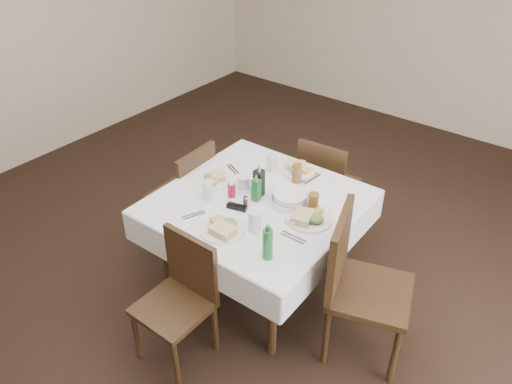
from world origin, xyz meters
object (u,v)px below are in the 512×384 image
chair_west (188,190)px  water_n (272,163)px  water_s (255,221)px  water_w (208,190)px  dining_table (257,210)px  oil_cruet_dark (259,182)px  green_bottle (268,244)px  chair_south (182,291)px  water_e (312,201)px  oil_cruet_green (256,189)px  bread_basket (290,199)px  chair_east (356,278)px  chair_north (325,181)px  ketchup_bottle (232,190)px  coffee_mug (244,183)px

chair_west → water_n: (0.60, 0.30, 0.32)m
water_s → water_w: size_ratio=1.02×
dining_table → oil_cruet_dark: size_ratio=5.22×
chair_west → green_bottle: (1.15, -0.49, 0.36)m
water_w → water_s: bearing=-9.9°
chair_west → chair_south: bearing=-47.6°
water_e → oil_cruet_green: oil_cruet_green is taller
water_s → bread_basket: bearing=88.7°
water_e → bread_basket: (-0.15, -0.03, -0.03)m
chair_south → water_e: water_e is taller
chair_east → green_bottle: bearing=-140.4°
water_n → bread_basket: water_n is taller
chair_north → green_bottle: size_ratio=3.73×
water_w → oil_cruet_dark: size_ratio=0.56×
chair_north → water_s: water_s is taller
chair_east → ketchup_bottle: (-0.99, 0.01, 0.23)m
water_s → oil_cruet_green: (-0.20, 0.27, 0.02)m
chair_south → coffee_mug: size_ratio=5.79×
oil_cruet_dark → ketchup_bottle: oil_cruet_dark is taller
water_n → green_bottle: green_bottle is taller
bread_basket → chair_west: bearing=-177.4°
water_s → oil_cruet_dark: 0.40m
chair_west → green_bottle: green_bottle is taller
chair_west → oil_cruet_green: oil_cruet_green is taller
chair_north → water_e: water_e is taller
dining_table → chair_south: bearing=-90.1°
dining_table → water_n: bearing=112.3°
chair_north → chair_west: bearing=-134.2°
dining_table → oil_cruet_green: (-0.01, -0.00, 0.17)m
chair_west → ketchup_bottle: chair_west is taller
water_e → oil_cruet_green: bearing=-157.6°
water_s → water_w: water_s is taller
dining_table → chair_north: size_ratio=1.51×
chair_north → green_bottle: 1.40m
water_w → ketchup_bottle: 0.16m
chair_east → coffee_mug: bearing=172.2°
chair_south → chair_west: (-0.75, 0.82, 0.02)m
chair_north → ketchup_bottle: (-0.20, -0.94, 0.32)m
chair_south → bread_basket: bearing=76.9°
chair_south → water_n: size_ratio=6.33×
dining_table → green_bottle: 0.62m
oil_cruet_green → water_n: bearing=111.2°
water_n → chair_east: bearing=-24.8°
chair_west → ketchup_bottle: 0.67m
dining_table → water_w: (-0.28, -0.19, 0.15)m
dining_table → chair_south: 0.77m
chair_east → chair_west: 1.58m
chair_east → bread_basket: (-0.62, 0.19, 0.22)m
ketchup_bottle → green_bottle: green_bottle is taller
chair_west → dining_table: bearing=-5.1°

